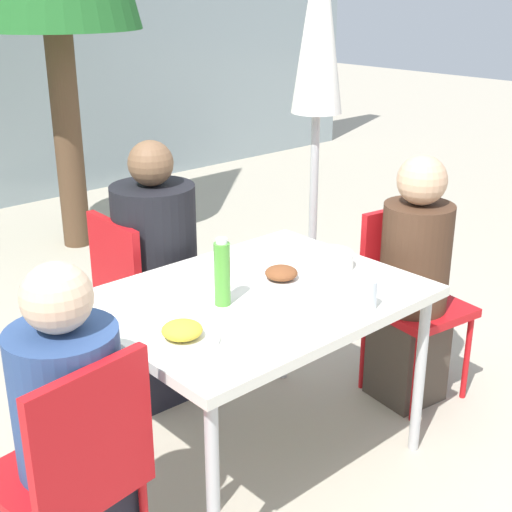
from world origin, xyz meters
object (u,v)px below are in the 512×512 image
Objects in this scene: closed_umbrella at (318,54)px; chair_right at (407,287)px; person_far at (157,281)px; person_right at (413,287)px; bottle at (222,273)px; salad_bowl at (330,260)px; chair_left at (75,466)px; person_left at (73,445)px; drinking_cup at (368,294)px; chair_far at (137,291)px.

chair_right is at bearing -98.57° from closed_umbrella.
closed_umbrella reaches higher than person_far.
person_right is 1.25m from closed_umbrella.
bottle is 0.57m from salad_bowl.
person_left reaches higher than chair_left.
chair_right is (1.77, 0.06, -0.01)m from person_left.
bottle is at bearing 8.02° from chair_left.
closed_umbrella is at bearing 89.92° from person_far.
chair_left is 1.34m from salad_bowl.
bottle is (0.69, 0.11, 0.34)m from person_left.
person_left is 0.52× the size of closed_umbrella.
person_far reaches higher than drinking_cup.
person_left is 0.97× the size of person_right.
chair_left is 2.33m from closed_umbrella.
person_far is 4.79× the size of bottle.
person_right is at bearing -4.73° from chair_left.
salad_bowl is (-0.51, 0.04, 0.26)m from chair_right.
salad_bowl is at bearing -5.82° from person_right.
bottle is (-1.01, 0.12, 0.31)m from person_right.
chair_left is 1.15m from drinking_cup.
person_right is at bearing 21.46° from drinking_cup.
bottle is at bearing 2.14° from person_left.
chair_far reaches higher than drinking_cup.
person_right reaches higher than chair_right.
chair_far is 4.62× the size of salad_bowl.
chair_left is 0.76× the size of person_right.
bottle is at bearing 178.49° from salad_bowl.
chair_right is 3.47× the size of bottle.
chair_right is 0.57m from salad_bowl.
chair_left is at bearing 12.55° from chair_right.
chair_left is at bearing -164.72° from bottle.
chair_left reaches higher than drinking_cup.
person_right is at bearing 47.10° from person_far.
bottle is at bearing -12.62° from person_far.
closed_umbrella reaches higher than drinking_cup.
person_far is 1.12m from drinking_cup.
chair_far is 0.84m from bottle.
drinking_cup is at bearing 29.28° from person_right.
chair_left reaches higher than salad_bowl.
person_far reaches higher than person_right.
person_far is at bearing 37.28° from chair_left.
person_left reaches higher than drinking_cup.
bottle is 2.36× the size of drinking_cup.
person_right is 0.96× the size of person_far.
closed_umbrella reaches higher than person_right.
closed_umbrella is at bearing 17.09° from chair_left.
chair_far is (0.80, 0.87, -0.01)m from person_left.
chair_far is 0.72× the size of person_far.
drinking_cup is (1.10, -0.18, 0.28)m from chair_left.
person_left is at bearing 9.89° from chair_right.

